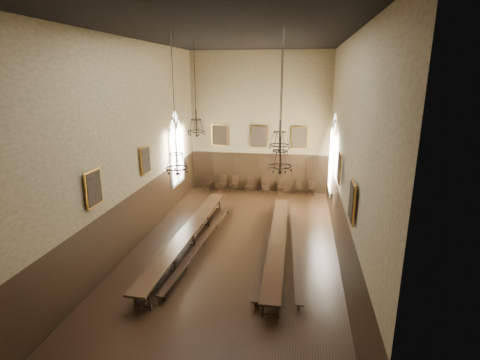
% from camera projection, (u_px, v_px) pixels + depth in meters
% --- Properties ---
extents(floor, '(9.00, 18.00, 0.02)m').
position_uv_depth(floor, '(235.00, 250.00, 16.72)').
color(floor, black).
rests_on(floor, ground).
extents(ceiling, '(9.00, 18.00, 0.02)m').
position_uv_depth(ceiling, '(234.00, 34.00, 14.26)').
color(ceiling, black).
rests_on(ceiling, ground).
extents(wall_back, '(9.00, 0.02, 9.00)m').
position_uv_depth(wall_back, '(259.00, 123.00, 24.04)').
color(wall_back, '#927F59').
rests_on(wall_back, ground).
extents(wall_front, '(9.00, 0.02, 9.00)m').
position_uv_depth(wall_front, '(148.00, 244.00, 6.94)').
color(wall_front, '#927F59').
rests_on(wall_front, ground).
extents(wall_left, '(0.02, 18.00, 9.00)m').
position_uv_depth(wall_left, '(132.00, 147.00, 16.20)').
color(wall_left, '#927F59').
rests_on(wall_left, ground).
extents(wall_right, '(0.02, 18.00, 9.00)m').
position_uv_depth(wall_right, '(346.00, 154.00, 14.78)').
color(wall_right, '#927F59').
rests_on(wall_right, ground).
extents(wainscot_panelling, '(9.00, 18.00, 2.50)m').
position_uv_depth(wainscot_panelling, '(235.00, 223.00, 16.38)').
color(wainscot_panelling, black).
rests_on(wainscot_panelling, floor).
extents(table_left, '(1.04, 10.65, 0.83)m').
position_uv_depth(table_left, '(189.00, 238.00, 16.85)').
color(table_left, black).
rests_on(table_left, floor).
extents(table_right, '(0.87, 9.99, 0.78)m').
position_uv_depth(table_right, '(278.00, 245.00, 16.22)').
color(table_right, black).
rests_on(table_right, floor).
extents(bench_left_outer, '(0.45, 9.59, 0.43)m').
position_uv_depth(bench_left_outer, '(182.00, 238.00, 17.26)').
color(bench_left_outer, black).
rests_on(bench_left_outer, floor).
extents(bench_left_inner, '(0.84, 9.35, 0.42)m').
position_uv_depth(bench_left_inner, '(203.00, 242.00, 16.87)').
color(bench_left_inner, black).
rests_on(bench_left_inner, floor).
extents(bench_right_inner, '(0.49, 9.49, 0.43)m').
position_uv_depth(bench_right_inner, '(266.00, 243.00, 16.68)').
color(bench_right_inner, black).
rests_on(bench_right_inner, floor).
extents(bench_right_outer, '(0.78, 9.27, 0.42)m').
position_uv_depth(bench_right_outer, '(295.00, 246.00, 16.44)').
color(bench_right_outer, black).
rests_on(bench_right_outer, floor).
extents(chair_0, '(0.50, 0.50, 1.00)m').
position_uv_depth(chair_0, '(208.00, 185.00, 25.32)').
color(chair_0, black).
rests_on(chair_0, floor).
extents(chair_1, '(0.58, 0.58, 1.04)m').
position_uv_depth(chair_1, '(222.00, 186.00, 25.06)').
color(chair_1, black).
rests_on(chair_1, floor).
extents(chair_2, '(0.57, 0.57, 1.02)m').
position_uv_depth(chair_2, '(234.00, 187.00, 25.00)').
color(chair_2, black).
rests_on(chair_2, floor).
extents(chair_3, '(0.51, 0.51, 0.94)m').
position_uv_depth(chair_3, '(249.00, 188.00, 24.79)').
color(chair_3, black).
rests_on(chair_3, floor).
extents(chair_4, '(0.49, 0.49, 1.01)m').
position_uv_depth(chair_4, '(266.00, 188.00, 24.63)').
color(chair_4, black).
rests_on(chair_4, floor).
extents(chair_5, '(0.42, 0.42, 0.92)m').
position_uv_depth(chair_5, '(281.00, 189.00, 24.51)').
color(chair_5, black).
rests_on(chair_5, floor).
extents(chair_6, '(0.52, 0.52, 0.94)m').
position_uv_depth(chair_6, '(298.00, 190.00, 24.30)').
color(chair_6, black).
rests_on(chair_6, floor).
extents(chair_7, '(0.53, 0.53, 0.97)m').
position_uv_depth(chair_7, '(311.00, 191.00, 24.16)').
color(chair_7, black).
rests_on(chair_7, floor).
extents(chandelier_back_left, '(0.86, 0.86, 4.24)m').
position_uv_depth(chandelier_back_left, '(196.00, 125.00, 17.87)').
color(chandelier_back_left, black).
rests_on(chandelier_back_left, ceiling).
extents(chandelier_back_right, '(0.94, 0.94, 4.81)m').
position_uv_depth(chandelier_back_right, '(280.00, 139.00, 17.38)').
color(chandelier_back_right, black).
rests_on(chandelier_back_right, ceiling).
extents(chandelier_front_left, '(0.82, 0.82, 4.91)m').
position_uv_depth(chandelier_front_left, '(177.00, 159.00, 13.61)').
color(chandelier_front_left, black).
rests_on(chandelier_front_left, ceiling).
extents(chandelier_front_right, '(0.85, 0.85, 4.73)m').
position_uv_depth(chandelier_front_right, '(280.00, 158.00, 13.10)').
color(chandelier_front_right, black).
rests_on(chandelier_front_right, ceiling).
extents(portrait_back_0, '(1.10, 0.12, 1.40)m').
position_uv_depth(portrait_back_0, '(220.00, 135.00, 24.55)').
color(portrait_back_0, '#C6882F').
rests_on(portrait_back_0, wall_back).
extents(portrait_back_1, '(1.10, 0.12, 1.40)m').
position_uv_depth(portrait_back_1, '(259.00, 136.00, 24.14)').
color(portrait_back_1, '#C6882F').
rests_on(portrait_back_1, wall_back).
extents(portrait_back_2, '(1.10, 0.12, 1.40)m').
position_uv_depth(portrait_back_2, '(300.00, 137.00, 23.73)').
color(portrait_back_2, '#C6882F').
rests_on(portrait_back_2, wall_back).
extents(portrait_left_0, '(0.12, 1.00, 1.30)m').
position_uv_depth(portrait_left_0, '(146.00, 160.00, 17.35)').
color(portrait_left_0, '#C6882F').
rests_on(portrait_left_0, wall_left).
extents(portrait_left_1, '(0.12, 1.00, 1.30)m').
position_uv_depth(portrait_left_1, '(94.00, 188.00, 13.08)').
color(portrait_left_1, '#C6882F').
rests_on(portrait_left_1, wall_left).
extents(portrait_right_0, '(0.12, 1.00, 1.30)m').
position_uv_depth(portrait_right_0, '(339.00, 168.00, 15.97)').
color(portrait_right_0, '#C6882F').
rests_on(portrait_right_0, wall_right).
extents(portrait_right_1, '(0.12, 1.00, 1.30)m').
position_uv_depth(portrait_right_1, '(352.00, 202.00, 11.69)').
color(portrait_right_1, '#C6882F').
rests_on(portrait_right_1, wall_right).
extents(window_right, '(0.20, 2.20, 4.60)m').
position_uv_depth(window_right, '(333.00, 153.00, 20.31)').
color(window_right, white).
rests_on(window_right, wall_right).
extents(window_left, '(0.20, 2.20, 4.60)m').
position_uv_depth(window_left, '(176.00, 148.00, 21.71)').
color(window_left, white).
rests_on(window_left, wall_left).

